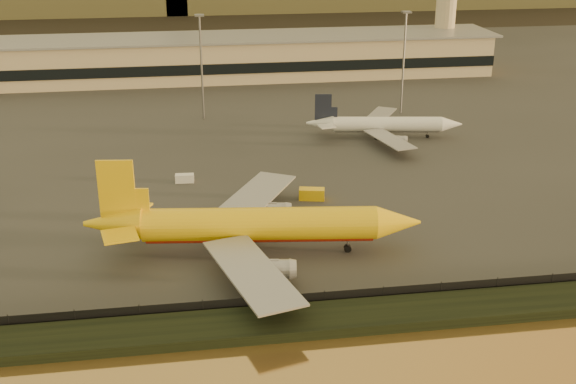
% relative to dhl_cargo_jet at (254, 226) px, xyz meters
% --- Properties ---
extents(ground, '(900.00, 900.00, 0.00)m').
position_rel_dhl_cargo_jet_xyz_m(ground, '(5.51, -4.17, -4.74)').
color(ground, black).
rests_on(ground, ground).
extents(embankment, '(320.00, 7.00, 1.40)m').
position_rel_dhl_cargo_jet_xyz_m(embankment, '(5.51, -21.17, -4.04)').
color(embankment, black).
rests_on(embankment, ground).
extents(tarmac, '(320.00, 220.00, 0.20)m').
position_rel_dhl_cargo_jet_xyz_m(tarmac, '(5.51, 90.83, -4.64)').
color(tarmac, '#2D2D2D').
rests_on(tarmac, ground).
extents(perimeter_fence, '(300.00, 0.05, 2.20)m').
position_rel_dhl_cargo_jet_xyz_m(perimeter_fence, '(5.51, -17.17, -3.44)').
color(perimeter_fence, black).
rests_on(perimeter_fence, tarmac).
extents(terminal_building, '(202.00, 25.00, 12.60)m').
position_rel_dhl_cargo_jet_xyz_m(terminal_building, '(-9.01, 121.38, 1.51)').
color(terminal_building, '#C7B08A').
rests_on(terminal_building, tarmac).
extents(apron_light_masts, '(152.20, 12.20, 25.40)m').
position_rel_dhl_cargo_jet_xyz_m(apron_light_masts, '(20.51, 70.83, 10.97)').
color(apron_light_masts, slate).
rests_on(apron_light_masts, tarmac).
extents(dhl_cargo_jet, '(50.89, 49.48, 15.19)m').
position_rel_dhl_cargo_jet_xyz_m(dhl_cargo_jet, '(0.00, 0.00, 0.00)').
color(dhl_cargo_jet, yellow).
rests_on(dhl_cargo_jet, tarmac).
extents(white_narrowbody_jet, '(35.40, 34.20, 10.18)m').
position_rel_dhl_cargo_jet_xyz_m(white_narrowbody_jet, '(35.45, 53.75, -1.50)').
color(white_narrowbody_jet, silver).
rests_on(white_narrowbody_jet, tarmac).
extents(gse_vehicle_yellow, '(4.87, 2.98, 2.04)m').
position_rel_dhl_cargo_jet_xyz_m(gse_vehicle_yellow, '(12.57, 19.85, -3.52)').
color(gse_vehicle_yellow, yellow).
rests_on(gse_vehicle_yellow, tarmac).
extents(gse_vehicle_white, '(3.61, 1.78, 1.59)m').
position_rel_dhl_cargo_jet_xyz_m(gse_vehicle_white, '(-9.96, 32.01, -3.74)').
color(gse_vehicle_white, silver).
rests_on(gse_vehicle_white, tarmac).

